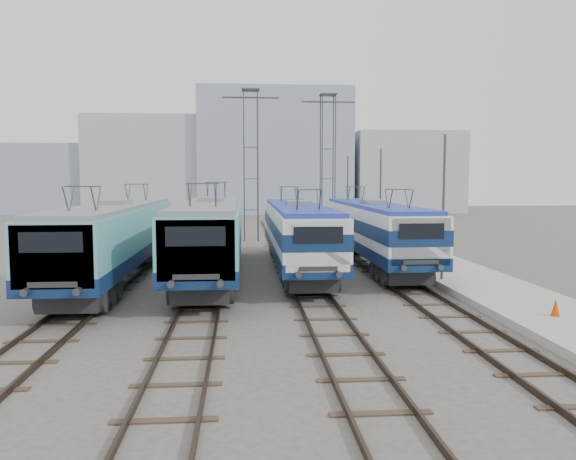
# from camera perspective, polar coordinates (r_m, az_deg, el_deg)

# --- Properties ---
(ground) EXTENTS (160.00, 160.00, 0.00)m
(ground) POSITION_cam_1_polar(r_m,az_deg,el_deg) (23.75, -3.00, -6.84)
(ground) COLOR #514C47
(platform) EXTENTS (4.00, 70.00, 0.30)m
(platform) POSITION_cam_1_polar(r_m,az_deg,el_deg) (33.38, 14.42, -3.25)
(platform) COLOR #9E9E99
(platform) RESTS_ON ground
(locomotive_far_left) EXTENTS (2.91, 18.36, 3.45)m
(locomotive_far_left) POSITION_cam_1_polar(r_m,az_deg,el_deg) (28.11, -17.14, -0.48)
(locomotive_far_left) COLOR #0E234B
(locomotive_far_left) RESTS_ON ground
(locomotive_center_left) EXTENTS (2.97, 18.77, 3.53)m
(locomotive_center_left) POSITION_cam_1_polar(r_m,az_deg,el_deg) (28.59, -7.82, -0.12)
(locomotive_center_left) COLOR #0E234B
(locomotive_center_left) RESTS_ON ground
(locomotive_center_right) EXTENTS (2.79, 17.60, 3.31)m
(locomotive_center_right) POSITION_cam_1_polar(r_m,az_deg,el_deg) (30.13, 0.92, 0.04)
(locomotive_center_right) COLOR #0E234B
(locomotive_center_right) RESTS_ON ground
(locomotive_far_right) EXTENTS (2.78, 17.54, 3.30)m
(locomotive_far_right) POSITION_cam_1_polar(r_m,az_deg,el_deg) (32.19, 8.69, 0.30)
(locomotive_far_right) COLOR #0E234B
(locomotive_far_right) RESTS_ON ground
(catenary_tower_west) EXTENTS (4.50, 1.20, 12.00)m
(catenary_tower_west) POSITION_cam_1_polar(r_m,az_deg,el_deg) (45.26, -3.80, 7.30)
(catenary_tower_west) COLOR #3F4247
(catenary_tower_west) RESTS_ON ground
(catenary_tower_east) EXTENTS (4.50, 1.20, 12.00)m
(catenary_tower_east) POSITION_cam_1_polar(r_m,az_deg,el_deg) (47.78, 4.05, 7.18)
(catenary_tower_east) COLOR #3F4247
(catenary_tower_east) RESTS_ON ground
(mast_front) EXTENTS (0.12, 0.12, 7.00)m
(mast_front) POSITION_cam_1_polar(r_m,az_deg,el_deg) (26.89, 15.50, 1.91)
(mast_front) COLOR #3F4247
(mast_front) RESTS_ON ground
(mast_mid) EXTENTS (0.12, 0.12, 7.00)m
(mast_mid) POSITION_cam_1_polar(r_m,az_deg,el_deg) (38.37, 9.36, 2.94)
(mast_mid) COLOR #3F4247
(mast_mid) RESTS_ON ground
(mast_rear) EXTENTS (0.12, 0.12, 7.00)m
(mast_rear) POSITION_cam_1_polar(r_m,az_deg,el_deg) (50.09, 6.07, 3.48)
(mast_rear) COLOR #3F4247
(mast_rear) RESTS_ON ground
(safety_cone) EXTENTS (0.30, 0.30, 0.60)m
(safety_cone) POSITION_cam_1_polar(r_m,az_deg,el_deg) (21.29, 25.54, -7.09)
(safety_cone) COLOR #D33802
(safety_cone) RESTS_ON platform
(building_west) EXTENTS (18.00, 12.00, 14.00)m
(building_west) POSITION_cam_1_polar(r_m,az_deg,el_deg) (86.29, -13.55, 6.37)
(building_west) COLOR #A1A9B2
(building_west) RESTS_ON ground
(building_center) EXTENTS (22.00, 14.00, 18.00)m
(building_center) POSITION_cam_1_polar(r_m,az_deg,el_deg) (85.44, -1.45, 7.87)
(building_center) COLOR #8C9AAE
(building_center) RESTS_ON ground
(building_east) EXTENTS (16.00, 12.00, 12.00)m
(building_east) POSITION_cam_1_polar(r_m,az_deg,el_deg) (88.71, 11.63, 5.72)
(building_east) COLOR #A1A9B2
(building_east) RESTS_ON ground
(building_far_west) EXTENTS (14.00, 10.00, 10.00)m
(building_far_west) POSITION_cam_1_polar(r_m,az_deg,el_deg) (90.15, -23.65, 4.75)
(building_far_west) COLOR #8C9AAE
(building_far_west) RESTS_ON ground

